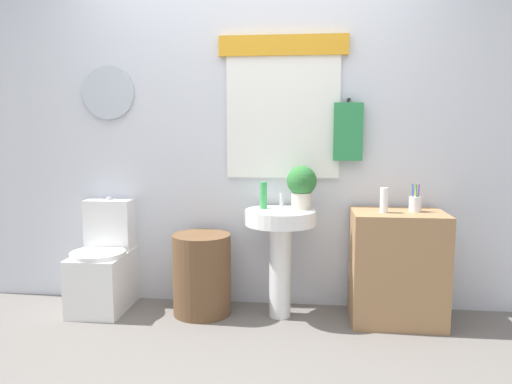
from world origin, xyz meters
The scene contains 11 objects.
ground_plane centered at (0.00, 0.00, 0.00)m, with size 8.00×8.00×0.00m, color slate.
back_wall centered at (0.00, 1.15, 1.30)m, with size 4.40×0.18×2.60m.
toilet centered at (-1.04, 0.89, 0.30)m, with size 0.38×0.51×0.80m.
laundry_hamper centered at (-0.31, 0.85, 0.28)m, with size 0.41×0.41×0.57m, color brown.
pedestal_sink centered at (0.24, 0.85, 0.55)m, with size 0.48×0.48×0.75m.
faucet centered at (0.24, 0.97, 0.80)m, with size 0.03×0.03×0.10m, color silver.
wooden_cabinet centered at (1.03, 0.85, 0.38)m, with size 0.60×0.44×0.75m, color #9E754C.
soap_bottle centered at (0.12, 0.90, 0.84)m, with size 0.05×0.05×0.18m, color green.
potted_plant centered at (0.38, 0.91, 0.92)m, with size 0.20×0.20×0.30m.
lotion_bottle centered at (0.92, 0.81, 0.83)m, with size 0.05×0.05×0.16m, color white.
toothbrush_cup centered at (1.13, 0.87, 0.80)m, with size 0.08×0.08×0.19m.
Camera 1 is at (0.42, -2.40, 1.29)m, focal length 34.16 mm.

